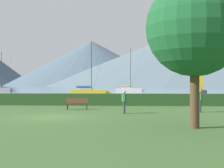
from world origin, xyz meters
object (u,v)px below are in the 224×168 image
object	(u,v)px
sailboat_slip_3	(89,92)
person_seated_viewer	(124,100)
person_standing_walker	(200,99)
sailboat_slip_0	(129,90)
park_bench_near_path	(77,103)
park_tree	(198,22)
sailboat_slip_6	(0,89)
dock_crane	(202,60)

from	to	relation	value
sailboat_slip_3	person_seated_viewer	distance (m)	35.19
person_seated_viewer	person_standing_walker	size ratio (longest dim) A/B	1.00
sailboat_slip_0	sailboat_slip_3	distance (m)	21.25
sailboat_slip_3	park_bench_near_path	distance (m)	31.31
park_tree	park_bench_near_path	bearing A→B (deg)	126.26
sailboat_slip_0	park_tree	size ratio (longest dim) A/B	1.41
person_seated_viewer	sailboat_slip_0	bearing A→B (deg)	80.14
sailboat_slip_3	sailboat_slip_6	bearing A→B (deg)	135.42
sailboat_slip_6	park_tree	distance (m)	77.30
park_tree	sailboat_slip_3	bearing A→B (deg)	104.62
park_bench_near_path	park_tree	world-z (taller)	park_tree
sailboat_slip_0	dock_crane	xyz separation A→B (m)	(15.81, -9.17, 6.57)
sailboat_slip_0	park_tree	distance (m)	61.80
sailboat_slip_3	person_seated_viewer	xyz separation A→B (m)	(7.17, -34.45, 0.34)
park_tree	dock_crane	world-z (taller)	dock_crane
park_tree	sailboat_slip_6	bearing A→B (deg)	119.96
person_standing_walker	sailboat_slip_6	bearing A→B (deg)	120.07
sailboat_slip_6	dock_crane	size ratio (longest dim) A/B	0.54
person_standing_walker	dock_crane	bearing A→B (deg)	72.24
dock_crane	sailboat_slip_0	bearing A→B (deg)	149.89
person_standing_walker	park_tree	size ratio (longest dim) A/B	0.21
sailboat_slip_0	person_seated_viewer	size ratio (longest dim) A/B	6.61
sailboat_slip_3	person_standing_walker	world-z (taller)	sailboat_slip_3
person_seated_viewer	park_tree	distance (m)	8.99
sailboat_slip_3	dock_crane	bearing A→B (deg)	23.00
person_seated_viewer	sailboat_slip_3	bearing A→B (deg)	91.94
park_tree	sailboat_slip_0	bearing A→B (deg)	93.38
sailboat_slip_6	park_bench_near_path	distance (m)	64.36
park_bench_near_path	sailboat_slip_3	bearing A→B (deg)	91.58
person_standing_walker	person_seated_viewer	bearing A→B (deg)	-171.35
sailboat_slip_6	person_standing_walker	size ratio (longest dim) A/B	6.55
park_tree	person_seated_viewer	bearing A→B (deg)	117.26
sailboat_slip_3	park_bench_near_path	xyz separation A→B (m)	(3.20, -31.15, -0.09)
sailboat_slip_3	park_tree	xyz separation A→B (m)	(10.83, -41.55, 4.46)
person_seated_viewer	person_standing_walker	xyz separation A→B (m)	(5.62, 1.33, 0.00)
park_bench_near_path	dock_crane	size ratio (longest dim) A/B	0.09
person_standing_walker	park_tree	xyz separation A→B (m)	(-1.96, -8.44, 4.12)
park_tree	dock_crane	bearing A→B (deg)	76.91
sailboat_slip_6	dock_crane	world-z (taller)	dock_crane
person_standing_walker	sailboat_slip_3	bearing A→B (deg)	106.46
sailboat_slip_3	sailboat_slip_6	xyz separation A→B (m)	(-27.71, 25.31, -0.00)
sailboat_slip_6	dock_crane	bearing A→B (deg)	-20.42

